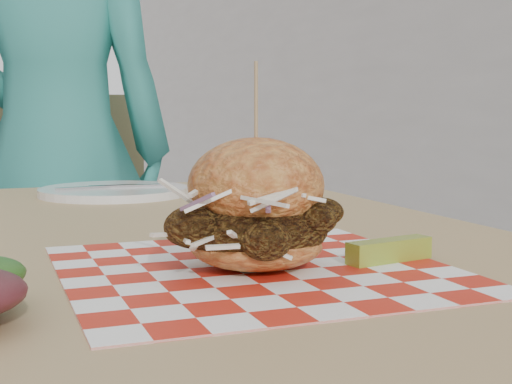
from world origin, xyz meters
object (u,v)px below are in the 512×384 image
patio_chair (79,241)px  sandwich (256,212)px  diner (56,150)px  patio_table (170,289)px

patio_chair → sandwich: patio_chair is taller
diner → sandwich: bearing=104.9°
diner → patio_table: size_ratio=1.35×
diner → patio_table: 0.95m
patio_chair → sandwich: (0.01, -1.33, 0.25)m
diner → sandwich: size_ratio=8.28×
patio_table → sandwich: size_ratio=6.16×
diner → patio_table: bearing=104.6°
patio_chair → diner: bearing=-109.6°
patio_table → diner: bearing=93.3°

